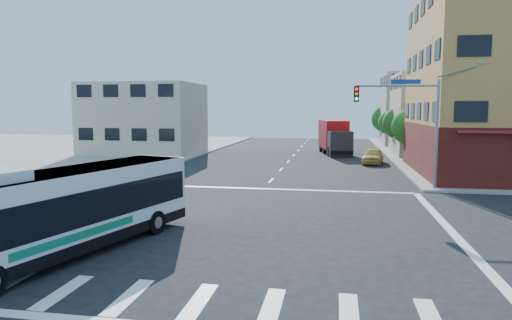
# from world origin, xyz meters

# --- Properties ---
(ground) EXTENTS (120.00, 120.00, 0.00)m
(ground) POSITION_xyz_m (0.00, 0.00, 0.00)
(ground) COLOR black
(ground) RESTS_ON ground
(sidewalk_nw) EXTENTS (50.00, 50.00, 0.15)m
(sidewalk_nw) POSITION_xyz_m (-35.00, 35.00, 0.07)
(sidewalk_nw) COLOR gray
(sidewalk_nw) RESTS_ON ground
(building_east_near) EXTENTS (12.06, 10.06, 9.00)m
(building_east_near) POSITION_xyz_m (16.98, 33.98, 4.51)
(building_east_near) COLOR tan
(building_east_near) RESTS_ON ground
(building_east_far) EXTENTS (12.06, 10.06, 10.00)m
(building_east_far) POSITION_xyz_m (16.98, 47.98, 5.01)
(building_east_far) COLOR #9C9D97
(building_east_far) RESTS_ON ground
(building_west) EXTENTS (12.06, 10.06, 8.00)m
(building_west) POSITION_xyz_m (-17.02, 29.98, 4.01)
(building_west) COLOR #C0B89F
(building_west) RESTS_ON ground
(signal_mast_ne) EXTENTS (7.91, 1.13, 8.07)m
(signal_mast_ne) POSITION_xyz_m (9.08, 10.62, 4.98)
(signal_mast_ne) COLOR gray
(signal_mast_ne) RESTS_ON ground
(street_tree_a) EXTENTS (3.60, 3.60, 5.53)m
(street_tree_a) POSITION_xyz_m (11.90, 27.92, 3.59)
(street_tree_a) COLOR #3C2516
(street_tree_a) RESTS_ON ground
(street_tree_b) EXTENTS (3.80, 3.80, 5.79)m
(street_tree_b) POSITION_xyz_m (11.90, 35.92, 3.75)
(street_tree_b) COLOR #3C2516
(street_tree_b) RESTS_ON ground
(street_tree_c) EXTENTS (3.40, 3.40, 5.29)m
(street_tree_c) POSITION_xyz_m (11.90, 43.92, 3.46)
(street_tree_c) COLOR #3C2516
(street_tree_c) RESTS_ON ground
(street_tree_d) EXTENTS (4.00, 4.00, 6.03)m
(street_tree_d) POSITION_xyz_m (11.90, 51.92, 3.88)
(street_tree_d) COLOR #3C2516
(street_tree_d) RESTS_ON ground
(transit_bus) EXTENTS (5.37, 11.59, 3.36)m
(transit_bus) POSITION_xyz_m (-4.80, -5.03, 1.64)
(transit_bus) COLOR black
(transit_bus) RESTS_ON ground
(box_truck) EXTENTS (3.98, 8.79, 3.82)m
(box_truck) POSITION_xyz_m (4.43, 33.34, 1.85)
(box_truck) COLOR #242429
(box_truck) RESTS_ON ground
(parked_car) EXTENTS (2.47, 4.58, 1.48)m
(parked_car) POSITION_xyz_m (8.05, 24.67, 0.74)
(parked_car) COLOR #DABE58
(parked_car) RESTS_ON ground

